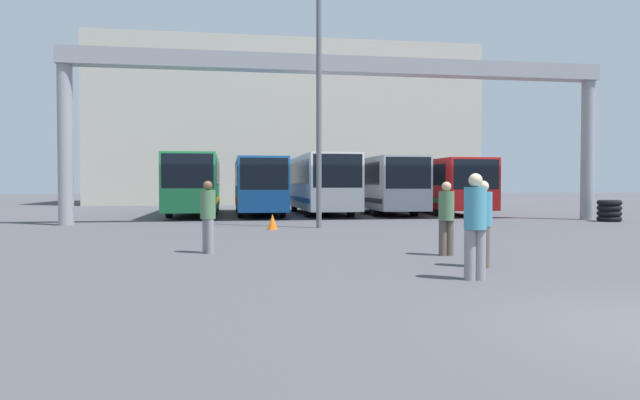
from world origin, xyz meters
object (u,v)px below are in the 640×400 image
bus_slot_2 (320,181)px  pedestrian_near_right (446,216)px  traffic_cone (272,222)px  bus_slot_4 (438,183)px  pedestrian_near_left (475,223)px  tire_stack (609,211)px  pedestrian_mid_right (208,215)px  lamp_post (319,96)px  bus_slot_3 (380,182)px  pedestrian_far_center (483,221)px  bus_slot_0 (195,182)px  bus_slot_1 (258,183)px

bus_slot_2 → pedestrian_near_right: (-0.08, -18.89, -0.92)m
traffic_cone → bus_slot_4: bearing=45.3°
pedestrian_near_left → tire_stack: pedestrian_near_left is taller
pedestrian_mid_right → lamp_post: bearing=120.1°
pedestrian_near_left → lamp_post: size_ratio=0.20×
pedestrian_near_right → pedestrian_near_left: 3.38m
bus_slot_3 → pedestrian_near_right: 19.26m
bus_slot_2 → bus_slot_3: bus_slot_2 is taller
bus_slot_3 → lamp_post: 11.81m
bus_slot_2 → pedestrian_far_center: (-0.06, -20.76, -0.92)m
bus_slot_0 → pedestrian_near_left: bearing=-75.4°
pedestrian_near_right → bus_slot_2: bearing=-87.0°
bus_slot_1 → tire_stack: bearing=-29.0°
bus_slot_2 → traffic_cone: bus_slot_2 is taller
tire_stack → bus_slot_2: bearing=144.3°
bus_slot_1 → pedestrian_mid_right: bus_slot_1 is taller
bus_slot_2 → pedestrian_mid_right: size_ratio=6.03×
bus_slot_0 → bus_slot_4: size_ratio=1.21×
pedestrian_near_right → lamp_post: bearing=-76.5°
lamp_post → pedestrian_mid_right: bearing=-117.6°
bus_slot_0 → pedestrian_mid_right: bus_slot_0 is taller
pedestrian_far_center → lamp_post: (-1.62, 10.65, 4.09)m
bus_slot_4 → pedestrian_far_center: 21.79m
bus_slot_0 → pedestrian_near_left: bus_slot_0 is taller
bus_slot_3 → bus_slot_4: bearing=-2.5°
bus_slot_1 → traffic_cone: size_ratio=18.37×
bus_slot_1 → pedestrian_near_right: bus_slot_1 is taller
bus_slot_4 → pedestrian_far_center: (-6.95, -20.64, -0.81)m
bus_slot_0 → pedestrian_mid_right: (1.32, -18.50, -0.89)m
bus_slot_2 → pedestrian_near_left: bus_slot_2 is taller
bus_slot_1 → tire_stack: size_ratio=10.07×
bus_slot_1 → pedestrian_far_center: bearing=-80.7°
bus_slot_1 → pedestrian_near_right: 19.20m
pedestrian_near_right → tire_stack: 15.79m
pedestrian_near_left → pedestrian_mid_right: bearing=-40.0°
pedestrian_mid_right → traffic_cone: 7.26m
pedestrian_far_center → bus_slot_4: bearing=156.6°
traffic_cone → pedestrian_far_center: bearing=-71.3°
bus_slot_4 → pedestrian_mid_right: bearing=-125.6°
bus_slot_1 → pedestrian_near_right: bearing=-79.9°
bus_slot_0 → tire_stack: (18.63, -9.39, -1.34)m
bus_slot_2 → bus_slot_4: 6.89m
bus_slot_2 → pedestrian_near_right: 18.92m
lamp_post → traffic_cone: bearing=-164.1°
bus_slot_3 → pedestrian_far_center: bearing=-99.6°
bus_slot_2 → pedestrian_far_center: size_ratio=6.07×
traffic_cone → lamp_post: size_ratio=0.06×
bus_slot_1 → lamp_post: lamp_post is taller
pedestrian_mid_right → pedestrian_near_right: size_ratio=1.01×
bus_slot_1 → pedestrian_near_right: size_ratio=6.10×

